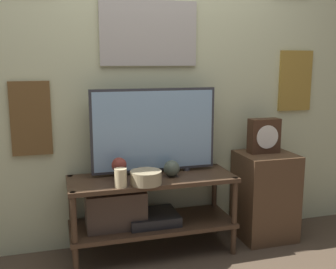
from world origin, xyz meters
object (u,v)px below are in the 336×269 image
vase_round_glass (172,168)px  vase_wide_bowl (146,177)px  decorative_bust (119,167)px  mantel_clock (264,136)px  candle_jar (121,178)px  television (154,130)px

vase_round_glass → vase_wide_bowl: 0.25m
decorative_bust → mantel_clock: size_ratio=0.62×
vase_round_glass → decorative_bust: (-0.38, -0.01, 0.04)m
vase_round_glass → candle_jar: size_ratio=0.94×
vase_wide_bowl → vase_round_glass: bearing=29.4°
vase_wide_bowl → candle_jar: bearing=-174.0°
television → candle_jar: television is taller
vase_wide_bowl → decorative_bust: bearing=145.2°
vase_wide_bowl → candle_jar: size_ratio=1.70×
television → vase_wide_bowl: size_ratio=4.34×
vase_round_glass → candle_jar: 0.41m
television → vase_round_glass: size_ratio=7.86×
vase_round_glass → mantel_clock: bearing=5.8°
decorative_bust → mantel_clock: 1.16m
vase_wide_bowl → candle_jar: 0.17m
television → decorative_bust: size_ratio=5.54×
television → vase_wide_bowl: television is taller
vase_wide_bowl → candle_jar: (-0.17, -0.02, 0.02)m
vase_round_glass → candle_jar: candle_jar is taller
candle_jar → mantel_clock: bearing=10.7°
candle_jar → vase_wide_bowl: bearing=6.0°
vase_wide_bowl → television: bearing=63.9°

